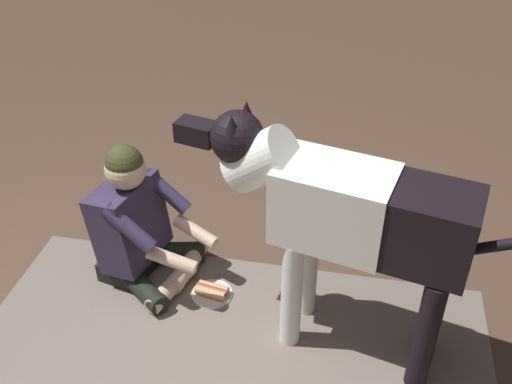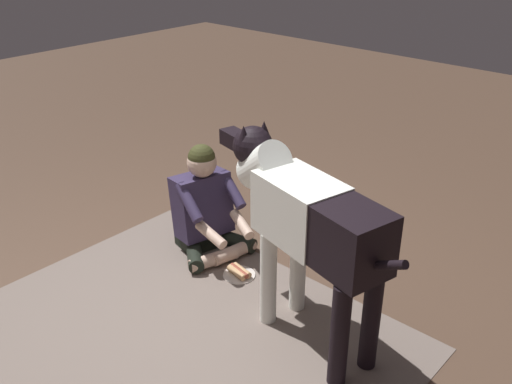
{
  "view_description": "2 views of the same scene",
  "coord_description": "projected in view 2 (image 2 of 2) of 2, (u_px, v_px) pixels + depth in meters",
  "views": [
    {
      "loc": [
        -0.77,
        1.59,
        2.28
      ],
      "look_at": [
        -0.32,
        -0.68,
        0.66
      ],
      "focal_mm": 40.98,
      "sensor_mm": 36.0,
      "label": 1
    },
    {
      "loc": [
        -2.38,
        1.76,
        2.29
      ],
      "look_at": [
        -0.12,
        -0.75,
        0.6
      ],
      "focal_mm": 40.08,
      "sensor_mm": 36.0,
      "label": 2
    }
  ],
  "objects": [
    {
      "name": "large_dog",
      "position": [
        306.0,
        219.0,
        3.12
      ],
      "size": [
        1.49,
        0.52,
        1.17
      ],
      "color": "white",
      "rests_on": "ground"
    },
    {
      "name": "ground_plane",
      "position": [
        163.0,
        311.0,
        3.62
      ],
      "size": [
        14.49,
        14.49,
        0.0
      ],
      "primitive_type": "plane",
      "color": "brown"
    },
    {
      "name": "area_rug",
      "position": [
        181.0,
        336.0,
        3.39
      ],
      "size": [
        2.53,
        1.98,
        0.01
      ],
      "primitive_type": "cube",
      "color": "#74665D",
      "rests_on": "ground"
    },
    {
      "name": "person_sitting_on_floor",
      "position": [
        206.0,
        209.0,
        4.13
      ],
      "size": [
        0.67,
        0.57,
        0.82
      ],
      "color": "black",
      "rests_on": "ground"
    },
    {
      "name": "hot_dog_on_plate",
      "position": [
        239.0,
        273.0,
        3.95
      ],
      "size": [
        0.22,
        0.22,
        0.06
      ],
      "color": "silver",
      "rests_on": "ground"
    }
  ]
}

